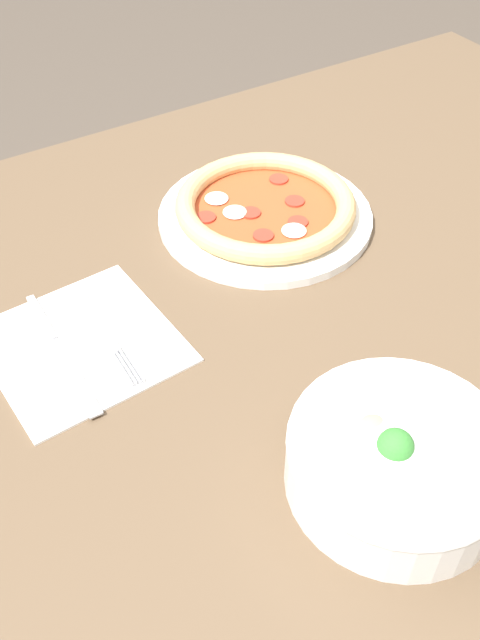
{
  "coord_description": "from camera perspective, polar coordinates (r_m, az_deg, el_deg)",
  "views": [
    {
      "loc": [
        0.43,
        0.51,
        1.31
      ],
      "look_at": [
        0.13,
        0.03,
        0.77
      ],
      "focal_mm": 40.0,
      "sensor_mm": 36.0,
      "label": 1
    }
  ],
  "objects": [
    {
      "name": "fork",
      "position": [
        0.8,
        -10.77,
        -0.88
      ],
      "size": [
        0.02,
        0.17,
        0.0
      ],
      "rotation": [
        0.0,
        0.0,
        1.55
      ],
      "color": "silver",
      "rests_on": "napkin"
    },
    {
      "name": "knife",
      "position": [
        0.8,
        -14.42,
        -2.01
      ],
      "size": [
        0.02,
        0.2,
        0.01
      ],
      "rotation": [
        0.0,
        0.0,
        1.55
      ],
      "color": "silver",
      "rests_on": "napkin"
    },
    {
      "name": "pizza",
      "position": [
        0.94,
        2.03,
        8.83
      ],
      "size": [
        0.28,
        0.28,
        0.04
      ],
      "color": "white",
      "rests_on": "dining_table"
    },
    {
      "name": "dining_table",
      "position": [
        0.93,
        5.93,
        -1.09
      ],
      "size": [
        1.32,
        0.92,
        0.75
      ],
      "color": "brown",
      "rests_on": "ground_plane"
    },
    {
      "name": "ground_plane",
      "position": [
        1.46,
        4.0,
        -19.32
      ],
      "size": [
        8.0,
        8.0,
        0.0
      ],
      "primitive_type": "plane",
      "color": "#4C4238"
    },
    {
      "name": "napkin",
      "position": [
        0.8,
        -12.57,
        -1.93
      ],
      "size": [
        0.2,
        0.2,
        0.0
      ],
      "color": "white",
      "rests_on": "dining_table"
    },
    {
      "name": "bowl",
      "position": [
        0.66,
        12.58,
        -10.81
      ],
      "size": [
        0.2,
        0.2,
        0.08
      ],
      "color": "white",
      "rests_on": "dining_table"
    }
  ]
}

